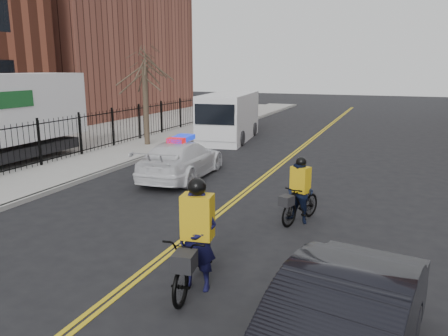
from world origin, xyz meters
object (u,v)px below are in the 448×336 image
cargo_van (228,118)px  cyclist_far (300,197)px  police_cruiser (182,159)px  cyclist_near (198,251)px

cargo_van → cyclist_far: size_ratio=3.55×
police_cruiser → cyclist_near: bearing=115.0°
cargo_van → cyclist_near: (5.75, -16.36, -0.54)m
cyclist_near → cyclist_far: (0.98, 4.32, -0.04)m
police_cruiser → cargo_van: cargo_van is taller
police_cruiser → cargo_van: bearing=-84.2°
cyclist_far → cargo_van: bearing=138.9°
police_cruiser → cargo_van: (-1.55, 8.85, 0.57)m
cargo_van → cyclist_near: 17.35m
cargo_van → cyclist_far: 13.80m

